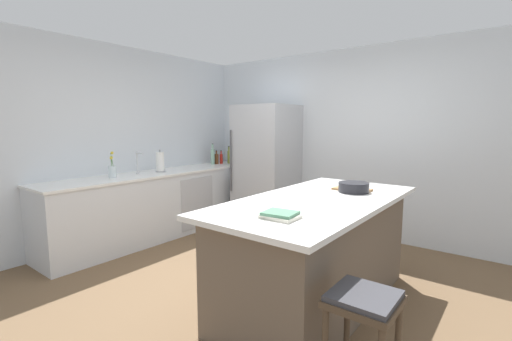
# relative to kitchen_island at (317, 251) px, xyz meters

# --- Properties ---
(ground_plane) EXTENTS (7.20, 7.20, 0.00)m
(ground_plane) POSITION_rel_kitchen_island_xyz_m (-0.58, -0.13, -0.47)
(ground_plane) COLOR brown
(wall_rear) EXTENTS (6.00, 0.10, 2.60)m
(wall_rear) POSITION_rel_kitchen_island_xyz_m (-0.58, 2.12, 0.83)
(wall_rear) COLOR silver
(wall_rear) RESTS_ON ground_plane
(wall_left) EXTENTS (0.10, 6.00, 2.60)m
(wall_left) POSITION_rel_kitchen_island_xyz_m (-3.03, -0.13, 0.83)
(wall_left) COLOR silver
(wall_left) RESTS_ON ground_plane
(counter_run_left) EXTENTS (0.69, 3.23, 0.90)m
(counter_run_left) POSITION_rel_kitchen_island_xyz_m (-2.65, 0.37, -0.02)
(counter_run_left) COLOR silver
(counter_run_left) RESTS_ON ground_plane
(kitchen_island) EXTENTS (1.04, 2.16, 0.94)m
(kitchen_island) POSITION_rel_kitchen_island_xyz_m (0.00, 0.00, 0.00)
(kitchen_island) COLOR brown
(kitchen_island) RESTS_ON ground_plane
(refrigerator) EXTENTS (0.83, 0.79, 1.85)m
(refrigerator) POSITION_rel_kitchen_island_xyz_m (-1.76, 1.69, 0.45)
(refrigerator) COLOR #B7BABF
(refrigerator) RESTS_ON ground_plane
(bar_stool) EXTENTS (0.36, 0.36, 0.65)m
(bar_stool) POSITION_rel_kitchen_island_xyz_m (0.72, -0.83, 0.06)
(bar_stool) COLOR #473828
(bar_stool) RESTS_ON ground_plane
(sink_faucet) EXTENTS (0.15, 0.05, 0.30)m
(sink_faucet) POSITION_rel_kitchen_island_xyz_m (-2.70, 0.07, 0.59)
(sink_faucet) COLOR silver
(sink_faucet) RESTS_ON counter_run_left
(flower_vase) EXTENTS (0.09, 0.09, 0.33)m
(flower_vase) POSITION_rel_kitchen_island_xyz_m (-2.66, -0.32, 0.52)
(flower_vase) COLOR silver
(flower_vase) RESTS_ON counter_run_left
(paper_towel_roll) EXTENTS (0.14, 0.14, 0.31)m
(paper_towel_roll) POSITION_rel_kitchen_island_xyz_m (-2.65, 0.39, 0.56)
(paper_towel_roll) COLOR gray
(paper_towel_roll) RESTS_ON counter_run_left
(whiskey_bottle) EXTENTS (0.07, 0.07, 0.29)m
(whiskey_bottle) POSITION_rel_kitchen_island_xyz_m (-2.65, 1.86, 0.54)
(whiskey_bottle) COLOR brown
(whiskey_bottle) RESTS_ON counter_run_left
(olive_oil_bottle) EXTENTS (0.05, 0.05, 0.29)m
(olive_oil_bottle) POSITION_rel_kitchen_island_xyz_m (-2.61, 1.76, 0.55)
(olive_oil_bottle) COLOR olive
(olive_oil_bottle) RESTS_ON counter_run_left
(hot_sauce_bottle) EXTENTS (0.05, 0.05, 0.22)m
(hot_sauce_bottle) POSITION_rel_kitchen_island_xyz_m (-2.70, 1.67, 0.52)
(hot_sauce_bottle) COLOR red
(hot_sauce_bottle) RESTS_ON counter_run_left
(syrup_bottle) EXTENTS (0.07, 0.07, 0.23)m
(syrup_bottle) POSITION_rel_kitchen_island_xyz_m (-2.72, 1.57, 0.52)
(syrup_bottle) COLOR #5B3319
(syrup_bottle) RESTS_ON counter_run_left
(gin_bottle) EXTENTS (0.07, 0.07, 0.35)m
(gin_bottle) POSITION_rel_kitchen_island_xyz_m (-2.72, 1.49, 0.57)
(gin_bottle) COLOR #8CB79E
(gin_bottle) RESTS_ON counter_run_left
(cookbook_stack) EXTENTS (0.24, 0.20, 0.04)m
(cookbook_stack) POSITION_rel_kitchen_island_xyz_m (0.09, -0.71, 0.48)
(cookbook_stack) COLOR silver
(cookbook_stack) RESTS_ON kitchen_island
(mixing_bowl) EXTENTS (0.28, 0.28, 0.09)m
(mixing_bowl) POSITION_rel_kitchen_island_xyz_m (0.13, 0.46, 0.51)
(mixing_bowl) COLOR black
(mixing_bowl) RESTS_ON kitchen_island
(cutting_board) EXTENTS (0.34, 0.19, 0.02)m
(cutting_board) POSITION_rel_kitchen_island_xyz_m (0.08, 0.54, 0.47)
(cutting_board) COLOR #9E7042
(cutting_board) RESTS_ON kitchen_island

